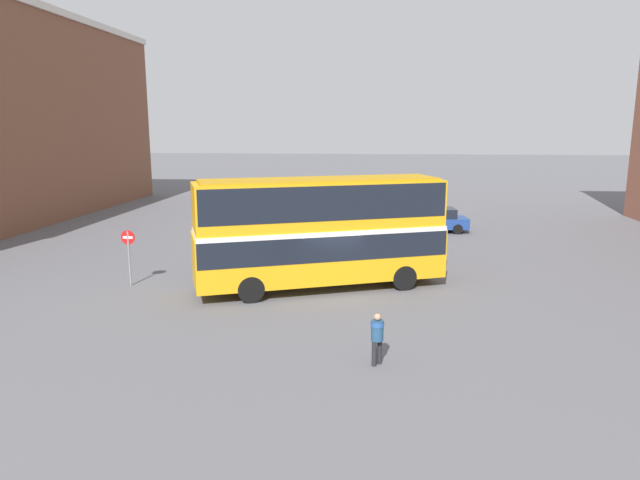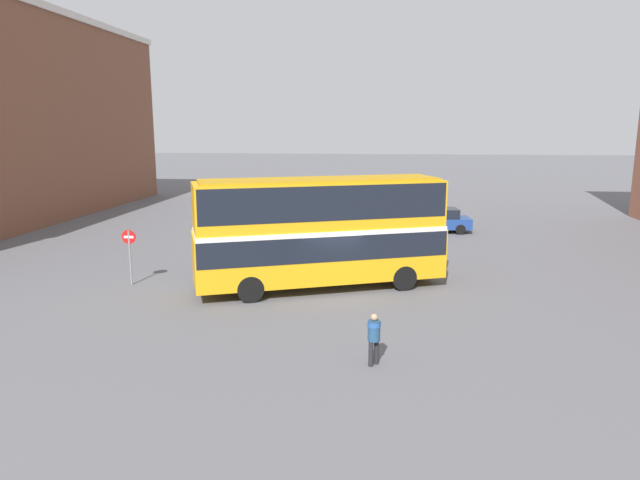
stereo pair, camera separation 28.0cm
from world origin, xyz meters
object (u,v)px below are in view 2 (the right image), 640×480
Objects in this scene: double_decker_bus at (320,226)px; pedestrian_foreground at (374,334)px; parked_car_kerb_near at (439,220)px; no_entry_sign at (130,248)px.

double_decker_bus is 8.25m from pedestrian_foreground.
double_decker_bus is 6.88× the size of pedestrian_foreground.
pedestrian_foreground is at bearing 74.69° from parked_car_kerb_near.
pedestrian_foreground is 0.64× the size of no_entry_sign.
double_decker_bus is 2.56× the size of parked_car_kerb_near.
no_entry_sign is (-8.21, -0.34, -1.05)m from double_decker_bus.
no_entry_sign reaches higher than parked_car_kerb_near.
no_entry_sign is at bearing 160.99° from double_decker_bus.
parked_car_kerb_near is at bearing -59.28° from pedestrian_foreground.
no_entry_sign reaches higher than pedestrian_foreground.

